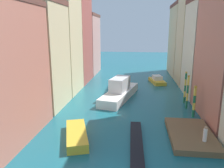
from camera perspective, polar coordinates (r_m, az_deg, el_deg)
ground_plane at (r=39.27m, az=4.78°, el=-2.03°), size 154.00×154.00×0.00m
building_left_1 at (r=32.17m, az=-18.74°, el=7.13°), size 7.18×7.73×14.57m
building_left_2 at (r=39.26m, az=-14.11°, el=12.84°), size 7.18×7.61×20.57m
building_left_3 at (r=47.12m, az=-10.52°, el=13.60°), size 7.18×8.95×21.49m
building_left_4 at (r=56.71m, az=-7.41°, el=10.11°), size 7.18×10.32×14.50m
building_right_2 at (r=39.11m, az=23.93°, el=8.40°), size 7.18×8.48×15.54m
building_right_3 at (r=47.20m, az=21.21°, el=12.21°), size 7.18×7.89×20.30m
building_right_4 at (r=57.26m, az=18.55°, el=10.73°), size 7.18×12.10×16.80m
waterfront_dock at (r=24.25m, az=19.47°, el=-12.16°), size 4.28×7.42×0.56m
person_on_dock at (r=22.51m, az=22.78°, el=-11.82°), size 0.36×0.36×1.47m
mooring_pole_0 at (r=29.17m, az=20.37°, el=-4.12°), size 0.37×0.37×4.03m
mooring_pole_1 at (r=31.96m, az=18.79°, el=-1.89°), size 0.30×0.30×4.68m
mooring_pole_2 at (r=34.34m, az=18.25°, el=-0.76°), size 0.29×0.29×4.75m
vaporetto_white at (r=35.24m, az=2.00°, el=-1.84°), size 5.63×12.24×3.36m
gondola_black at (r=21.35m, az=6.31°, el=-15.33°), size 1.46×10.00×0.40m
motorboat_0 at (r=46.73m, az=11.48°, el=0.94°), size 3.37×6.08×1.54m
motorboat_1 at (r=22.82m, az=-9.09°, el=-12.78°), size 3.67×6.28×0.85m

